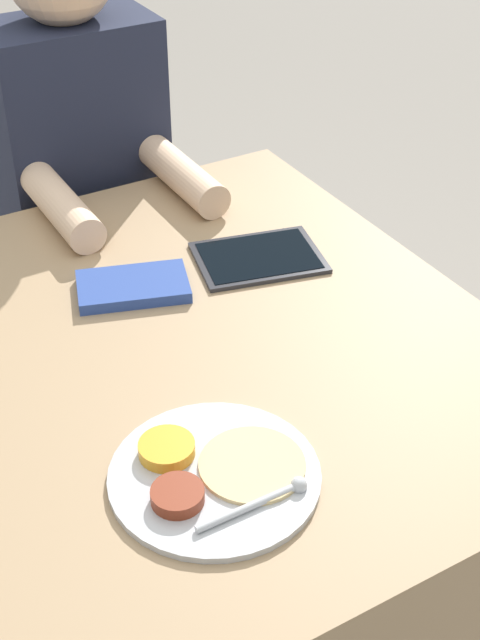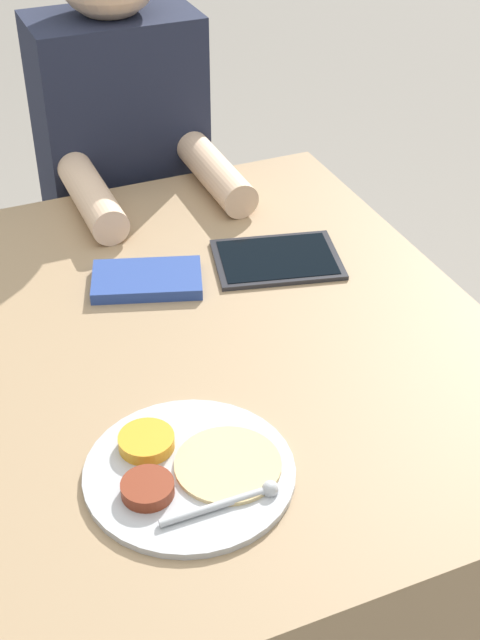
% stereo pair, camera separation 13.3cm
% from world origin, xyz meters
% --- Properties ---
extents(ground_plane, '(12.00, 12.00, 0.00)m').
position_xyz_m(ground_plane, '(0.00, 0.00, 0.00)').
color(ground_plane, gray).
extents(dining_table, '(0.92, 1.07, 0.77)m').
position_xyz_m(dining_table, '(0.00, 0.00, 0.38)').
color(dining_table, '#9E7F5B').
rests_on(dining_table, ground_plane).
extents(thali_tray, '(0.28, 0.28, 0.03)m').
position_xyz_m(thali_tray, '(-0.12, -0.27, 0.78)').
color(thali_tray, '#B7BABF').
rests_on(thali_tray, dining_table).
extents(red_notebook, '(0.21, 0.16, 0.02)m').
position_xyz_m(red_notebook, '(-0.02, 0.17, 0.78)').
color(red_notebook, silver).
rests_on(red_notebook, dining_table).
extents(tablet_device, '(0.25, 0.21, 0.01)m').
position_xyz_m(tablet_device, '(0.21, 0.15, 0.77)').
color(tablet_device, '#28282D').
rests_on(tablet_device, dining_table).
extents(person_diner, '(0.34, 0.48, 1.27)m').
position_xyz_m(person_diner, '(0.09, 0.68, 0.61)').
color(person_diner, black).
rests_on(person_diner, ground_plane).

